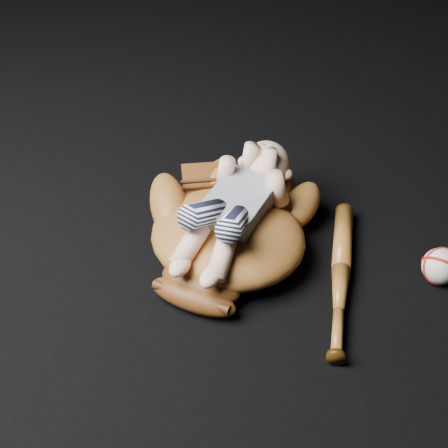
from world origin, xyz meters
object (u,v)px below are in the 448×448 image
at_px(baseball_glove, 228,231).
at_px(newborn_baby, 232,206).
at_px(baseball_bat, 341,278).
at_px(baseball, 441,266).

distance_m(baseball_glove, newborn_baby, 0.06).
xyz_separation_m(baseball_glove, baseball_bat, (0.23, -0.01, -0.05)).
height_order(baseball_bat, baseball, baseball).
bearing_deg(baseball_bat, baseball, 21.37).
xyz_separation_m(baseball_glove, newborn_baby, (0.01, 0.01, 0.06)).
bearing_deg(baseball, baseball_bat, -158.63).
relative_size(baseball_glove, baseball_bat, 1.08).
height_order(baseball_glove, baseball, baseball_glove).
bearing_deg(baseball_glove, baseball_bat, 5.28).
xyz_separation_m(baseball_glove, baseball, (0.41, 0.06, -0.03)).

